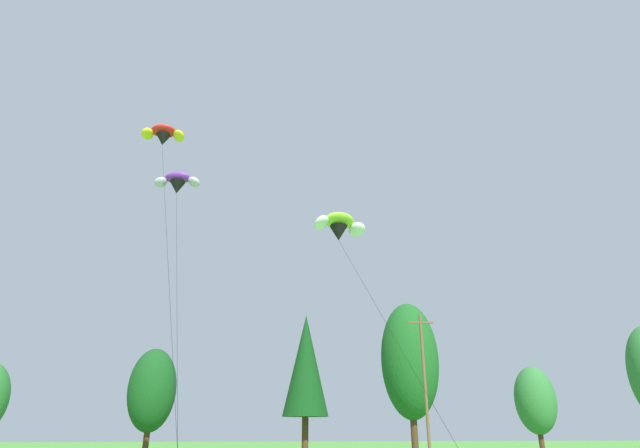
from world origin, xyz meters
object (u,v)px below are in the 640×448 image
parafoil_kite_mid_lime_white (339,226)px  utility_pole (425,382)px  parafoil_kite_far_purple (177,183)px  parafoil_kite_high_red_yellow (163,135)px

parafoil_kite_mid_lime_white → utility_pole: bearing=60.7°
utility_pole → parafoil_kite_far_purple: bearing=-158.6°
utility_pole → parafoil_kite_high_red_yellow: (-20.68, -11.89, 14.68)m
parafoil_kite_far_purple → utility_pole: bearing=21.4°
parafoil_kite_high_red_yellow → parafoil_kite_mid_lime_white: size_ratio=1.64×
utility_pole → parafoil_kite_mid_lime_white: (-9.69, -17.27, 6.47)m
parafoil_kite_high_red_yellow → parafoil_kite_far_purple: size_ratio=1.08×
utility_pole → parafoil_kite_mid_lime_white: size_ratio=0.95×
parafoil_kite_high_red_yellow → utility_pole: bearing=29.9°
parafoil_kite_mid_lime_white → parafoil_kite_far_purple: (-10.47, 9.38, 6.67)m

